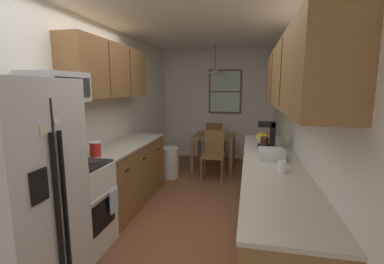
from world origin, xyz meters
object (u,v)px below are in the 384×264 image
at_px(dining_chair_far, 215,139).
at_px(dish_rack, 271,154).
at_px(storage_canister, 95,149).
at_px(fruit_bowl, 264,136).
at_px(stove_range, 76,207).
at_px(dining_table, 214,140).
at_px(dining_chair_near, 214,153).
at_px(refrigerator, 18,197).
at_px(trash_bin, 170,162).
at_px(table_serving_bowl, 213,133).
at_px(mug_by_coffeemaker, 282,167).
at_px(coffee_maker, 269,134).
at_px(microwave_over_range, 56,88).

height_order(dining_chair_far, dish_rack, dish_rack).
height_order(storage_canister, fruit_bowl, storage_canister).
bearing_deg(stove_range, dining_table, 71.74).
height_order(stove_range, storage_canister, stove_range).
bearing_deg(stove_range, dining_chair_near, 66.18).
xyz_separation_m(dining_table, storage_canister, (-1.04, -2.71, 0.38)).
height_order(refrigerator, fruit_bowl, refrigerator).
height_order(trash_bin, dish_rack, dish_rack).
height_order(fruit_bowl, table_serving_bowl, fruit_bowl).
relative_size(storage_canister, mug_by_coffeemaker, 1.44).
relative_size(fruit_bowl, dish_rack, 0.75).
xyz_separation_m(refrigerator, stove_range, (-0.05, 0.71, -0.41)).
xyz_separation_m(refrigerator, dining_chair_far, (0.94, 4.49, -0.38)).
bearing_deg(storage_canister, dish_rack, 9.11).
bearing_deg(coffee_maker, fruit_bowl, 92.45).
distance_m(dining_chair_near, table_serving_bowl, 0.74).
bearing_deg(storage_canister, fruit_bowl, 38.49).
xyz_separation_m(microwave_over_range, trash_bin, (0.41, 2.41, -1.40)).
xyz_separation_m(mug_by_coffeemaker, table_serving_bowl, (-1.03, 2.94, -0.20)).
bearing_deg(dining_chair_near, microwave_over_range, -115.95).
bearing_deg(coffee_maker, dining_chair_far, 112.76).
relative_size(dining_table, trash_bin, 1.46).
bearing_deg(trash_bin, dish_rack, -44.46).
relative_size(refrigerator, mug_by_coffeemaker, 14.59).
bearing_deg(dish_rack, refrigerator, -142.95).
relative_size(microwave_over_range, dining_chair_near, 0.67).
bearing_deg(coffee_maker, trash_bin, 148.22).
height_order(stove_range, mug_by_coffeemaker, stove_range).
height_order(storage_canister, mug_by_coffeemaker, storage_canister).
distance_m(refrigerator, dining_chair_near, 3.42).
bearing_deg(refrigerator, dining_chair_far, 78.23).
distance_m(dining_chair_near, dish_rack, 2.02).
relative_size(stove_range, dish_rack, 3.24).
bearing_deg(trash_bin, refrigerator, -94.56).
distance_m(storage_canister, fruit_bowl, 2.52).
distance_m(microwave_over_range, fruit_bowl, 2.98).
xyz_separation_m(dining_chair_far, fruit_bowl, (0.99, -1.77, 0.44)).
relative_size(trash_bin, table_serving_bowl, 2.93).
xyz_separation_m(mug_by_coffeemaker, fruit_bowl, (-0.08, 1.74, -0.02)).
relative_size(coffee_maker, dish_rack, 0.99).
bearing_deg(table_serving_bowl, stove_range, -107.61).
relative_size(refrigerator, coffee_maker, 5.23).
bearing_deg(microwave_over_range, table_serving_bowl, 70.56).
bearing_deg(dish_rack, dining_table, 111.64).
xyz_separation_m(refrigerator, mug_by_coffeemaker, (2.00, 0.97, 0.07)).
bearing_deg(microwave_over_range, trash_bin, 80.41).
bearing_deg(dining_chair_near, refrigerator, -108.27).
distance_m(dining_chair_far, table_serving_bowl, 0.63).
relative_size(fruit_bowl, table_serving_bowl, 1.29).
bearing_deg(mug_by_coffeemaker, microwave_over_range, -173.19).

